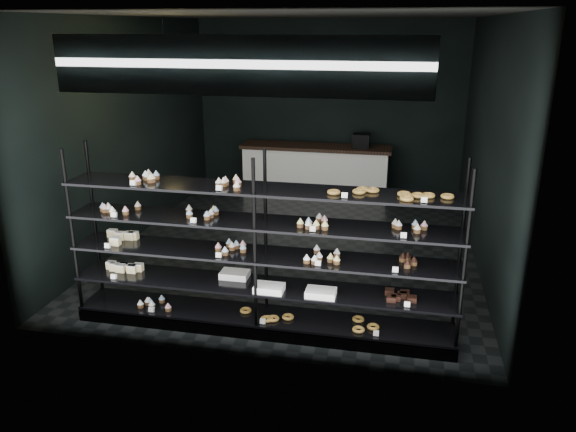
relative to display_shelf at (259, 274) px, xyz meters
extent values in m
cube|color=black|center=(-0.05, 2.45, -0.62)|extent=(5.00, 6.00, 0.01)
cube|color=black|center=(-0.05, 2.45, 2.57)|extent=(5.00, 6.00, 0.01)
cube|color=black|center=(-0.05, 5.45, 0.97)|extent=(5.00, 0.01, 3.20)
cube|color=black|center=(-0.05, -0.55, 0.97)|extent=(5.00, 0.01, 3.20)
cube|color=black|center=(-2.55, 2.45, 0.97)|extent=(0.01, 6.00, 3.20)
cube|color=black|center=(2.45, 2.45, 0.97)|extent=(0.01, 6.00, 3.20)
cube|color=black|center=(0.03, 0.00, -0.57)|extent=(4.00, 0.50, 0.12)
cylinder|color=black|center=(-1.94, -0.22, 0.36)|extent=(0.04, 0.04, 1.85)
cylinder|color=black|center=(-1.94, 0.22, 0.36)|extent=(0.04, 0.04, 1.85)
cylinder|color=black|center=(0.03, -0.22, 0.36)|extent=(0.04, 0.04, 1.85)
cylinder|color=black|center=(0.03, 0.22, 0.36)|extent=(0.04, 0.04, 1.85)
cylinder|color=black|center=(2.00, -0.22, 0.36)|extent=(0.04, 0.04, 1.85)
cylinder|color=black|center=(2.00, 0.22, 0.36)|extent=(0.04, 0.04, 1.85)
cube|color=black|center=(0.03, 0.00, -0.48)|extent=(4.00, 0.50, 0.03)
cube|color=black|center=(0.03, 0.00, -0.13)|extent=(4.00, 0.50, 0.02)
cube|color=black|center=(0.03, 0.00, 0.22)|extent=(4.00, 0.50, 0.02)
cube|color=black|center=(0.03, 0.00, 0.57)|extent=(4.00, 0.50, 0.02)
cube|color=black|center=(0.03, 0.00, 0.92)|extent=(4.00, 0.50, 0.02)
cube|color=white|center=(-1.18, -0.18, 0.96)|extent=(0.06, 0.04, 0.06)
cube|color=white|center=(-0.30, -0.18, 0.96)|extent=(0.06, 0.04, 0.06)
cube|color=white|center=(0.91, -0.18, 0.96)|extent=(0.05, 0.04, 0.06)
cube|color=white|center=(1.61, -0.18, 0.96)|extent=(0.06, 0.04, 0.06)
cube|color=white|center=(-1.52, -0.18, 0.61)|extent=(0.06, 0.04, 0.06)
cube|color=white|center=(-0.64, -0.18, 0.61)|extent=(0.05, 0.04, 0.06)
cube|color=white|center=(0.55, -0.18, 0.61)|extent=(0.05, 0.04, 0.06)
cube|color=white|center=(1.47, -0.18, 0.61)|extent=(0.06, 0.04, 0.06)
cube|color=white|center=(-1.54, -0.18, 0.26)|extent=(0.06, 0.04, 0.06)
cube|color=white|center=(-0.32, -0.18, 0.26)|extent=(0.06, 0.04, 0.06)
cube|color=white|center=(0.68, -0.18, 0.26)|extent=(0.05, 0.04, 0.06)
cube|color=white|center=(1.43, -0.18, 0.26)|extent=(0.06, 0.04, 0.06)
cube|color=white|center=(-1.53, -0.18, -0.09)|extent=(0.06, 0.04, 0.06)
cube|color=white|center=(1.47, -0.18, -0.09)|extent=(0.06, 0.04, 0.06)
cube|color=white|center=(-1.15, -0.18, -0.44)|extent=(0.06, 0.04, 0.06)
cube|color=white|center=(0.08, -0.18, -0.44)|extent=(0.05, 0.04, 0.06)
cube|color=white|center=(1.26, -0.18, -0.44)|extent=(0.06, 0.04, 0.06)
cube|color=#0C0B39|center=(-0.05, -0.47, 2.12)|extent=(3.20, 0.04, 0.45)
cube|color=white|center=(-0.05, -0.49, 2.12)|extent=(3.30, 0.02, 0.50)
cylinder|color=black|center=(-1.56, 1.55, 2.26)|extent=(0.01, 0.01, 0.59)
sphere|color=#F4CA55|center=(-1.56, 1.55, 1.82)|extent=(0.29, 0.29, 0.29)
cube|color=white|center=(-0.20, 4.95, -0.17)|extent=(2.65, 0.60, 0.92)
cube|color=black|center=(-0.20, 4.95, 0.32)|extent=(2.76, 0.65, 0.06)
cube|color=black|center=(0.63, 4.95, 0.48)|extent=(0.30, 0.30, 0.25)
camera|label=1|loc=(1.38, -5.12, 2.44)|focal=35.00mm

